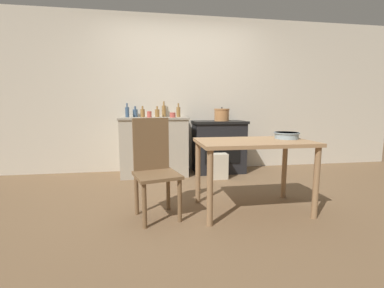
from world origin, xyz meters
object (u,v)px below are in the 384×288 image
(chair, at_px, (154,166))
(bottle_left, at_px, (143,113))
(work_table, at_px, (253,151))
(mixing_bowl_large, at_px, (287,135))
(stove, at_px, (218,146))
(flour_sack, at_px, (219,166))
(bottle_mid_left, at_px, (135,113))
(bottle_center_left, at_px, (164,111))
(bottle_center, at_px, (157,113))
(bottle_center_right, at_px, (178,112))
(bottle_far_left, at_px, (127,112))
(stock_pot, at_px, (222,115))
(cup_mid_right, at_px, (173,115))
(cup_right, at_px, (149,114))

(chair, distance_m, bottle_left, 1.74)
(work_table, distance_m, chair, 1.00)
(chair, height_order, mixing_bowl_large, chair)
(stove, relative_size, flour_sack, 2.24)
(bottle_left, relative_size, bottle_mid_left, 1.02)
(bottle_center_left, xyz_separation_m, bottle_center, (-0.11, -0.13, -0.03))
(bottle_center_right, bearing_deg, chair, -103.71)
(mixing_bowl_large, distance_m, bottle_far_left, 2.43)
(bottle_left, distance_m, bottle_center_left, 0.38)
(bottle_center_left, distance_m, bottle_center_right, 0.26)
(flour_sack, relative_size, stock_pot, 1.53)
(chair, height_order, bottle_center_right, bottle_center_right)
(bottle_far_left, bearing_deg, work_table, -51.12)
(bottle_far_left, bearing_deg, bottle_left, -6.98)
(stove, distance_m, chair, 1.95)
(stove, xyz_separation_m, flour_sack, (-0.10, -0.43, -0.23))
(bottle_mid_left, xyz_separation_m, bottle_center_left, (0.46, 0.03, 0.03))
(stock_pot, distance_m, cup_mid_right, 0.81)
(bottle_far_left, height_order, bottle_center, bottle_far_left)
(chair, xyz_separation_m, mixing_bowl_large, (1.40, 0.06, 0.27))
(stock_pot, distance_m, bottle_center_left, 0.95)
(bottle_mid_left, bearing_deg, mixing_bowl_large, -46.29)
(chair, distance_m, bottle_mid_left, 1.89)
(work_table, relative_size, bottle_center_right, 5.09)
(work_table, distance_m, stock_pot, 1.66)
(bottle_mid_left, bearing_deg, flour_sack, -26.22)
(mixing_bowl_large, bearing_deg, work_table, -168.38)
(bottle_center_left, bearing_deg, flour_sack, -39.28)
(bottle_mid_left, relative_size, bottle_center_right, 0.78)
(stove, height_order, bottle_center, bottle_center)
(flour_sack, distance_m, mixing_bowl_large, 1.34)
(bottle_center_right, bearing_deg, cup_right, -164.26)
(bottle_far_left, xyz_separation_m, bottle_center_right, (0.81, 0.01, 0.00))
(stock_pot, bearing_deg, bottle_left, 177.04)
(bottle_center_left, bearing_deg, bottle_center_right, -28.53)
(chair, distance_m, stock_pot, 2.00)
(chair, relative_size, cup_right, 10.12)
(flour_sack, relative_size, bottle_far_left, 1.73)
(flour_sack, distance_m, bottle_center, 1.29)
(chair, relative_size, cup_mid_right, 10.63)
(bottle_far_left, height_order, bottle_center_right, bottle_center_right)
(chair, relative_size, bottle_center_left, 3.75)
(flour_sack, xyz_separation_m, bottle_mid_left, (-1.24, 0.61, 0.79))
(bottle_left, distance_m, bottle_center_right, 0.57)
(flour_sack, distance_m, bottle_mid_left, 1.59)
(stock_pot, distance_m, bottle_left, 1.26)
(chair, height_order, cup_right, cup_right)
(bottle_left, height_order, bottle_center_right, bottle_center_right)
(stove, height_order, bottle_center_right, bottle_center_right)
(bottle_center, bearing_deg, work_table, -61.99)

